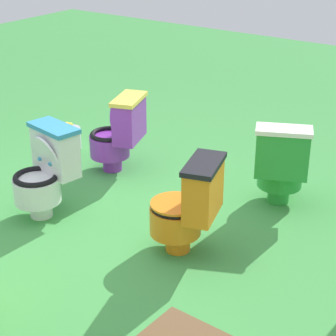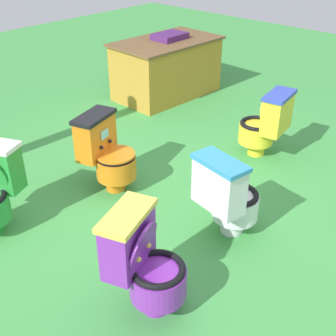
% 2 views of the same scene
% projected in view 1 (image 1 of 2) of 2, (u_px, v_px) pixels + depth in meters
% --- Properties ---
extents(ground, '(14.00, 14.00, 0.00)m').
position_uv_depth(ground, '(107.00, 235.00, 4.57)').
color(ground, '#429947').
extents(toilet_orange, '(0.53, 0.59, 0.73)m').
position_uv_depth(toilet_orange, '(188.00, 206.00, 4.22)').
color(toilet_orange, orange).
rests_on(toilet_orange, ground).
extents(toilet_white, '(0.56, 0.48, 0.73)m').
position_uv_depth(toilet_white, '(46.00, 171.00, 4.75)').
color(toilet_white, white).
rests_on(toilet_white, ground).
extents(toilet_green, '(0.62, 0.57, 0.73)m').
position_uv_depth(toilet_green, '(281.00, 164.00, 4.86)').
color(toilet_green, green).
rests_on(toilet_green, ground).
extents(toilet_purple, '(0.54, 0.60, 0.73)m').
position_uv_depth(toilet_purple, '(119.00, 133.00, 5.49)').
color(toilet_purple, purple).
rests_on(toilet_purple, ground).
extents(lemon_bucket, '(0.22, 0.22, 0.28)m').
position_uv_depth(lemon_bucket, '(70.00, 138.00, 6.08)').
color(lemon_bucket, '#B7B7BF').
rests_on(lemon_bucket, ground).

